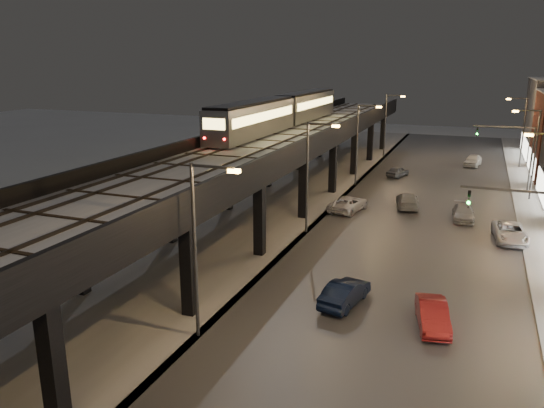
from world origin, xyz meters
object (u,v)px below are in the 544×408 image
(car_far_white, at_px, (398,172))
(car_onc_red, at_px, (473,161))
(car_mid_silver, at_px, (348,204))
(car_onc_dark, at_px, (510,233))
(subway_train, at_px, (283,111))
(car_mid_dark, at_px, (407,201))
(car_onc_white, at_px, (463,213))
(car_onc_silver, at_px, (433,316))
(car_near_white, at_px, (345,293))

(car_far_white, distance_m, car_onc_red, 13.25)
(car_mid_silver, xyz_separation_m, car_onc_dark, (13.64, -3.76, -0.02))
(subway_train, bearing_deg, car_onc_dark, -27.26)
(car_mid_dark, bearing_deg, car_onc_white, 145.45)
(car_mid_silver, distance_m, car_onc_silver, 22.20)
(car_onc_white, bearing_deg, car_onc_dark, -57.50)
(car_onc_dark, height_order, car_onc_white, car_onc_dark)
(car_mid_silver, relative_size, car_onc_silver, 1.21)
(subway_train, xyz_separation_m, car_mid_dark, (14.45, -4.99, -7.55))
(car_onc_dark, height_order, car_onc_red, car_onc_red)
(car_near_white, distance_m, car_onc_dark, 18.01)
(car_onc_white, bearing_deg, subway_train, 154.94)
(car_onc_red, bearing_deg, car_near_white, -88.50)
(car_onc_silver, relative_size, car_onc_red, 0.94)
(car_onc_silver, height_order, car_onc_white, car_onc_silver)
(car_near_white, distance_m, car_onc_silver, 5.02)
(car_onc_white, xyz_separation_m, car_onc_red, (0.23, 26.31, 0.14))
(car_onc_dark, relative_size, car_onc_white, 1.15)
(car_far_white, distance_m, car_onc_dark, 23.73)
(car_near_white, height_order, car_mid_silver, car_near_white)
(subway_train, distance_m, car_far_white, 16.34)
(car_far_white, xyz_separation_m, car_onc_white, (8.05, -15.97, -0.01))
(car_mid_silver, distance_m, car_mid_dark, 5.87)
(car_mid_silver, bearing_deg, car_onc_white, -163.72)
(car_mid_silver, bearing_deg, subway_train, -29.76)
(car_onc_dark, bearing_deg, car_onc_white, 121.22)
(car_onc_silver, distance_m, car_onc_dark, 16.96)
(car_mid_silver, bearing_deg, car_far_white, -85.86)
(subway_train, bearing_deg, car_near_white, -63.09)
(car_near_white, height_order, car_far_white, car_near_white)
(car_near_white, bearing_deg, car_onc_white, -95.35)
(subway_train, distance_m, car_onc_dark, 27.12)
(subway_train, relative_size, car_mid_silver, 6.51)
(car_mid_silver, xyz_separation_m, car_mid_dark, (4.94, 3.18, -0.01))
(car_far_white, bearing_deg, car_onc_dark, 138.40)
(subway_train, xyz_separation_m, car_near_white, (13.89, -27.38, -7.52))
(car_mid_silver, relative_size, car_onc_red, 1.14)
(car_mid_dark, height_order, car_onc_red, car_onc_red)
(car_onc_silver, xyz_separation_m, car_onc_red, (0.98, 47.42, 0.07))
(car_near_white, height_order, car_onc_white, car_near_white)
(subway_train, xyz_separation_m, car_onc_dark, (23.15, -11.93, -7.55))
(subway_train, relative_size, car_onc_dark, 6.69)
(car_onc_red, bearing_deg, car_onc_silver, -82.45)
(subway_train, bearing_deg, car_onc_red, 43.97)
(car_mid_silver, xyz_separation_m, car_far_white, (2.00, 16.92, -0.07))
(car_onc_red, bearing_deg, car_onc_white, -81.76)
(car_onc_dark, bearing_deg, subway_train, 146.66)
(subway_train, height_order, car_onc_red, subway_train)
(car_onc_silver, bearing_deg, car_mid_dark, 88.49)
(car_onc_silver, distance_m, car_onc_white, 21.12)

